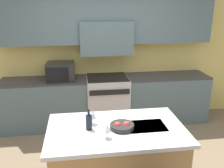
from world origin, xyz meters
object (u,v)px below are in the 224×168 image
Objects in this scene: wine_glass_near at (107,128)px; range_stove at (107,101)px; microwave at (61,71)px; wine_glass_far at (93,115)px; fruit_bowl at (122,126)px; wine_bottle at (89,122)px.

range_stove is at bearing 82.97° from wine_glass_near.
microwave reaches higher than wine_glass_far.
microwave is 1.84× the size of fruit_bowl.
range_stove is at bearing -1.26° from microwave.
microwave is at bearing 111.37° from fruit_bowl.
wine_bottle reaches higher than fruit_bowl.
wine_bottle is 0.37m from fruit_bowl.
wine_glass_far is (-0.39, -1.80, 0.57)m from range_stove.
microwave reaches higher than range_stove.
fruit_bowl is at bearing -5.53° from wine_bottle.
wine_glass_near and wine_glass_far have the same top height.
wine_glass_near is 0.35m from wine_glass_far.
wine_glass_far reaches higher than fruit_bowl.
fruit_bowl is at bearing -25.76° from wine_glass_far.
range_stove is 1.91× the size of microwave.
wine_bottle is 0.28m from wine_glass_near.
wine_glass_far is (0.05, 0.12, 0.03)m from wine_bottle.
wine_bottle is at bearing -102.84° from range_stove.
range_stove is 2.01m from fruit_bowl.
wine_bottle is at bearing -113.44° from wine_glass_far.
microwave is 1.98m from wine_bottle.
wine_bottle reaches higher than wine_glass_far.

